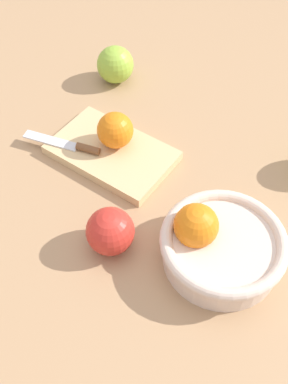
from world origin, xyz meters
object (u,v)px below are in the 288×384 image
apple_front_right (115,65)px  apple_back_center (110,231)px  bowl (219,245)px  orange_on_board (115,130)px  knife (72,145)px  cutting_board (112,153)px

apple_front_right → apple_back_center: bearing=124.3°
bowl → orange_on_board: size_ratio=2.88×
orange_on_board → apple_back_center: bearing=123.1°
knife → apple_front_right: 0.24m
orange_on_board → apple_back_center: size_ratio=0.88×
cutting_board → knife: (0.06, 0.04, 0.01)m
apple_back_center → bowl: bearing=-155.1°
bowl → knife: (0.33, -0.05, -0.01)m
knife → bowl: bearing=170.7°
cutting_board → bowl: bearing=161.4°
knife → apple_front_right: bearing=-74.7°
knife → apple_back_center: size_ratio=2.02×
knife → apple_front_right: size_ratio=1.95×
bowl → orange_on_board: bowl is taller
cutting_board → knife: size_ratio=1.45×
orange_on_board → apple_front_right: bearing=-54.6°
bowl → apple_front_right: (0.39, -0.28, 0.00)m
cutting_board → orange_on_board: (0.00, -0.02, 0.04)m
apple_back_center → knife: bearing=-35.0°
bowl → apple_front_right: 0.48m
bowl → cutting_board: bearing=-18.6°
knife → apple_front_right: apple_front_right is taller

